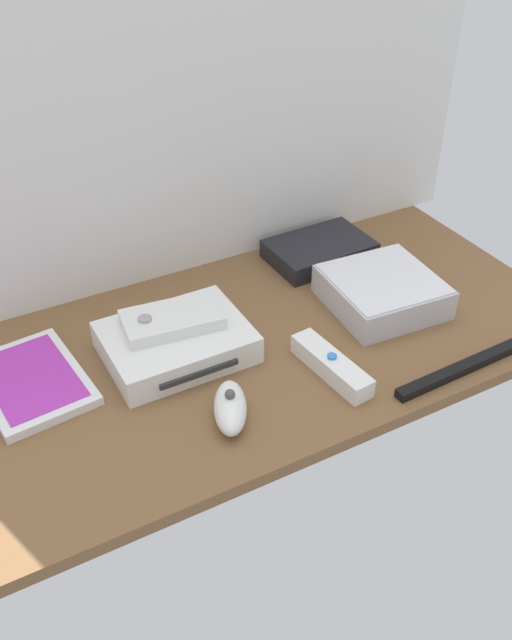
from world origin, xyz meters
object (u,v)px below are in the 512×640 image
at_px(game_case, 32,381).
at_px(sensor_bar, 463,368).
at_px(remote_wand, 331,365).
at_px(game_console, 176,342).
at_px(remote_classic_pad, 172,319).
at_px(network_router, 319,250).
at_px(remote_nunchuk, 230,407).
at_px(mini_computer, 382,291).

xyz_separation_m(game_case, sensor_bar, (0.56, -0.27, -0.00)).
bearing_deg(remote_wand, sensor_bar, -33.13).
height_order(game_console, game_case, game_console).
xyz_separation_m(game_case, remote_classic_pad, (0.21, -0.02, 0.05)).
height_order(network_router, remote_nunchuk, remote_nunchuk).
xyz_separation_m(game_case, network_router, (0.55, 0.10, 0.01)).
distance_m(game_console, network_router, 0.36).
xyz_separation_m(remote_nunchuk, remote_classic_pad, (-0.01, 0.18, 0.03)).
xyz_separation_m(mini_computer, remote_wand, (-0.17, -0.11, -0.01)).
relative_size(game_console, network_router, 1.15).
bearing_deg(network_router, mini_computer, -87.67).
relative_size(network_router, remote_nunchuk, 1.67).
xyz_separation_m(game_console, mini_computer, (0.35, -0.04, 0.00)).
distance_m(game_case, remote_nunchuk, 0.29).
xyz_separation_m(remote_wand, remote_classic_pad, (-0.18, 0.16, 0.04)).
relative_size(game_case, sensor_bar, 0.84).
bearing_deg(sensor_bar, remote_nunchuk, 165.80).
distance_m(game_case, remote_classic_pad, 0.22).
bearing_deg(game_console, remote_classic_pad, 83.59).
bearing_deg(remote_classic_pad, network_router, 25.83).
xyz_separation_m(game_console, remote_nunchuk, (0.01, -0.16, -0.00)).
relative_size(mini_computer, network_router, 1.00).
height_order(game_console, remote_wand, game_console).
bearing_deg(mini_computer, remote_wand, -147.87).
bearing_deg(network_router, remote_nunchuk, -139.70).
xyz_separation_m(game_console, network_router, (0.34, 0.13, -0.00)).
bearing_deg(game_case, remote_nunchuk, -47.55).
distance_m(game_console, remote_classic_pad, 0.04).
height_order(game_case, remote_classic_pad, remote_classic_pad).
bearing_deg(game_case, mini_computer, -13.41).
bearing_deg(remote_classic_pad, mini_computer, -2.44).
bearing_deg(remote_nunchuk, sensor_bar, 12.79).
bearing_deg(game_case, game_console, -14.78).
xyz_separation_m(game_console, sensor_bar, (0.35, -0.24, -0.01)).
xyz_separation_m(game_console, remote_wand, (0.18, -0.15, -0.01)).
relative_size(game_console, mini_computer, 1.16).
bearing_deg(remote_wand, remote_classic_pad, 131.47).
height_order(remote_wand, remote_nunchuk, remote_nunchuk).
bearing_deg(game_case, sensor_bar, -31.49).
xyz_separation_m(mini_computer, sensor_bar, (0.00, -0.19, -0.02)).
height_order(game_console, sensor_bar, game_console).
distance_m(mini_computer, remote_nunchuk, 0.36).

